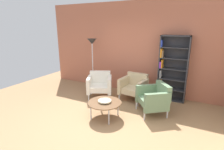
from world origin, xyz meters
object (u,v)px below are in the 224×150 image
object	(u,v)px
floor_lamp_torchiere	(92,48)
coffee_table_low	(105,103)
armchair_corner_red	(134,86)
armchair_near_window	(154,98)
decorative_bowl	(105,101)
armchair_spare_guest	(100,84)
bookshelf_tall	(171,69)

from	to	relation	value
floor_lamp_torchiere	coffee_table_low	bearing A→B (deg)	-49.57
armchair_corner_red	armchair_near_window	bearing A→B (deg)	-31.89
decorative_bowl	floor_lamp_torchiere	xyz separation A→B (m)	(-1.37, 1.61, 1.01)
coffee_table_low	armchair_near_window	xyz separation A→B (m)	(0.99, 0.75, 0.04)
coffee_table_low	floor_lamp_torchiere	xyz separation A→B (m)	(-1.37, 1.61, 1.08)
coffee_table_low	decorative_bowl	bearing A→B (deg)	90.00
decorative_bowl	armchair_corner_red	xyz separation A→B (m)	(0.25, 1.34, -0.02)
armchair_spare_guest	coffee_table_low	bearing A→B (deg)	-79.89
coffee_table_low	armchair_near_window	size ratio (longest dim) A/B	0.84
armchair_spare_guest	armchair_corner_red	world-z (taller)	same
decorative_bowl	armchair_corner_red	size ratio (longest dim) A/B	0.41
armchair_spare_guest	decorative_bowl	bearing A→B (deg)	-79.89
bookshelf_tall	floor_lamp_torchiere	size ratio (longest dim) A/B	1.09
decorative_bowl	armchair_near_window	distance (m)	1.25
coffee_table_low	armchair_near_window	bearing A→B (deg)	37.16
floor_lamp_torchiere	decorative_bowl	bearing A→B (deg)	-49.57
bookshelf_tall	decorative_bowl	size ratio (longest dim) A/B	5.94
bookshelf_tall	armchair_near_window	xyz separation A→B (m)	(-0.19, -1.12, -0.53)
coffee_table_low	floor_lamp_torchiere	world-z (taller)	floor_lamp_torchiere
armchair_near_window	floor_lamp_torchiere	distance (m)	2.72
bookshelf_tall	decorative_bowl	world-z (taller)	bookshelf_tall
coffee_table_low	decorative_bowl	distance (m)	0.06
bookshelf_tall	armchair_spare_guest	bearing A→B (deg)	-157.25
armchair_near_window	floor_lamp_torchiere	world-z (taller)	floor_lamp_torchiere
coffee_table_low	decorative_bowl	size ratio (longest dim) A/B	2.50
coffee_table_low	armchair_corner_red	size ratio (longest dim) A/B	1.02
floor_lamp_torchiere	bookshelf_tall	bearing A→B (deg)	5.79
armchair_corner_red	floor_lamp_torchiere	distance (m)	1.94
armchair_near_window	floor_lamp_torchiere	xyz separation A→B (m)	(-2.37, 0.86, 1.03)
bookshelf_tall	armchair_corner_red	xyz separation A→B (m)	(-0.94, -0.54, -0.53)
floor_lamp_torchiere	armchair_near_window	bearing A→B (deg)	-19.95
bookshelf_tall	coffee_table_low	size ratio (longest dim) A/B	2.37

